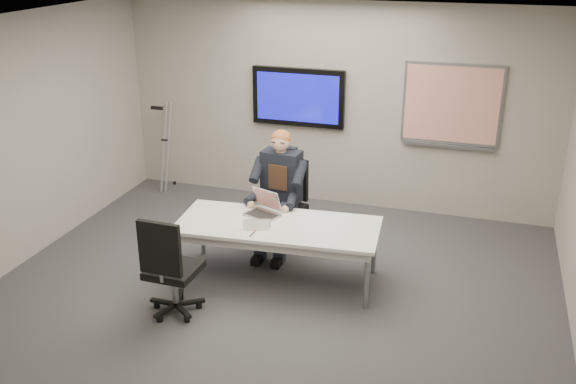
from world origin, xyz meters
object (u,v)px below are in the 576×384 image
(office_chair_far, at_px, (285,217))
(seated_person, at_px, (277,206))
(conference_table, at_px, (278,230))
(laptop, at_px, (264,208))
(office_chair_near, at_px, (172,284))

(office_chair_far, distance_m, seated_person, 0.37)
(conference_table, bearing_deg, seated_person, 105.01)
(seated_person, height_order, laptop, seated_person)
(conference_table, distance_m, office_chair_far, 0.97)
(conference_table, relative_size, laptop, 4.81)
(office_chair_near, relative_size, laptop, 2.34)
(office_chair_near, xyz_separation_m, laptop, (0.54, 1.21, 0.40))
(laptop, bearing_deg, seated_person, 111.56)
(office_chair_far, bearing_deg, seated_person, -75.22)
(conference_table, bearing_deg, laptop, 132.64)
(office_chair_near, xyz_separation_m, seated_person, (0.55, 1.64, 0.25))
(conference_table, xyz_separation_m, office_chair_far, (-0.21, 0.91, -0.26))
(office_chair_far, bearing_deg, office_chair_near, -88.58)
(office_chair_near, bearing_deg, office_chair_far, -105.05)
(office_chair_near, distance_m, seated_person, 1.75)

